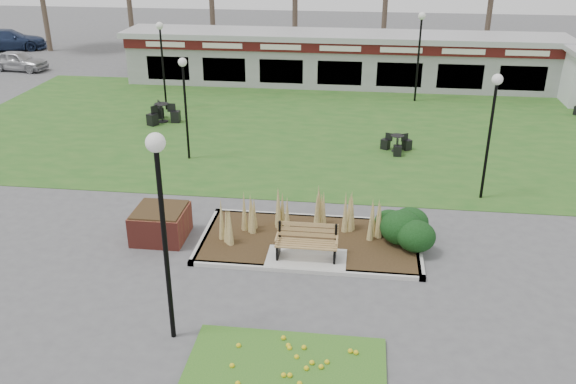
# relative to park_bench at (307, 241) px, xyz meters

# --- Properties ---
(ground) EXTENTS (100.00, 100.00, 0.00)m
(ground) POSITION_rel_park_bench_xyz_m (0.00, -0.25, -0.59)
(ground) COLOR #515154
(ground) RESTS_ON ground
(lawn) EXTENTS (34.00, 16.00, 0.02)m
(lawn) POSITION_rel_park_bench_xyz_m (0.00, 11.75, -0.58)
(lawn) COLOR #245A1C
(lawn) RESTS_ON ground
(flower_bed) EXTENTS (4.20, 3.00, 0.16)m
(flower_bed) POSITION_rel_park_bench_xyz_m (0.00, -4.85, -0.52)
(flower_bed) COLOR #2A651C
(flower_bed) RESTS_ON ground
(planting_bed) EXTENTS (6.75, 3.40, 1.27)m
(planting_bed) POSITION_rel_park_bench_xyz_m (1.27, 1.10, -0.22)
(planting_bed) COLOR #312413
(planting_bed) RESTS_ON ground
(park_bench) EXTENTS (1.70, 0.66, 0.93)m
(park_bench) POSITION_rel_park_bench_xyz_m (0.00, 0.00, 0.00)
(park_bench) COLOR olive
(park_bench) RESTS_ON ground
(brick_planter) EXTENTS (1.50, 1.50, 0.95)m
(brick_planter) POSITION_rel_park_bench_xyz_m (-4.40, 0.75, -0.11)
(brick_planter) COLOR maroon
(brick_planter) RESTS_ON ground
(food_pavilion) EXTENTS (24.60, 3.40, 2.90)m
(food_pavilion) POSITION_rel_park_bench_xyz_m (0.00, 19.71, 0.89)
(food_pavilion) COLOR gray
(food_pavilion) RESTS_ON ground
(lamp_post_near_right) EXTENTS (0.40, 0.40, 4.86)m
(lamp_post_near_right) POSITION_rel_park_bench_xyz_m (-2.67, -3.75, 2.95)
(lamp_post_near_right) COLOR black
(lamp_post_near_right) RESTS_ON ground
(lamp_post_mid_left) EXTENTS (0.33, 0.33, 3.99)m
(lamp_post_mid_left) POSITION_rel_park_bench_xyz_m (-5.36, 7.20, 2.32)
(lamp_post_mid_left) COLOR black
(lamp_post_mid_left) RESTS_ON ground
(lamp_post_mid_right) EXTENTS (0.35, 0.35, 4.25)m
(lamp_post_mid_right) POSITION_rel_park_bench_xyz_m (5.47, 4.83, 2.51)
(lamp_post_mid_right) COLOR black
(lamp_post_mid_right) RESTS_ON ground
(lamp_post_far_right) EXTENTS (0.37, 0.37, 4.48)m
(lamp_post_far_right) POSITION_rel_park_bench_xyz_m (4.00, 16.75, 2.68)
(lamp_post_far_right) COLOR black
(lamp_post_far_right) RESTS_ON ground
(lamp_post_far_left) EXTENTS (0.35, 0.35, 4.25)m
(lamp_post_far_left) POSITION_rel_park_bench_xyz_m (-8.31, 13.63, 2.51)
(lamp_post_far_left) COLOR black
(lamp_post_far_left) RESTS_ON ground
(bistro_set_b) EXTENTS (1.44, 1.62, 0.86)m
(bistro_set_b) POSITION_rel_park_bench_xyz_m (-7.87, 11.65, -0.28)
(bistro_set_b) COLOR black
(bistro_set_b) RESTS_ON ground
(bistro_set_c) EXTENTS (1.29, 1.14, 0.69)m
(bistro_set_c) POSITION_rel_park_bench_xyz_m (2.78, 9.01, -0.34)
(bistro_set_c) COLOR black
(bistro_set_c) RESTS_ON ground
(car_silver) EXTENTS (3.75, 1.85, 1.23)m
(car_silver) POSITION_rel_park_bench_xyz_m (-20.00, 20.75, 0.03)
(car_silver) COLOR #B6B7BB
(car_silver) RESTS_ON ground
(car_black) EXTENTS (4.75, 3.31, 1.48)m
(car_black) POSITION_rel_park_bench_xyz_m (-10.40, 20.75, 0.15)
(car_black) COLOR black
(car_black) RESTS_ON ground
(car_blue) EXTENTS (5.40, 3.60, 1.45)m
(car_blue) POSITION_rel_park_bench_xyz_m (-24.04, 26.75, 0.14)
(car_blue) COLOR navy
(car_blue) RESTS_ON ground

